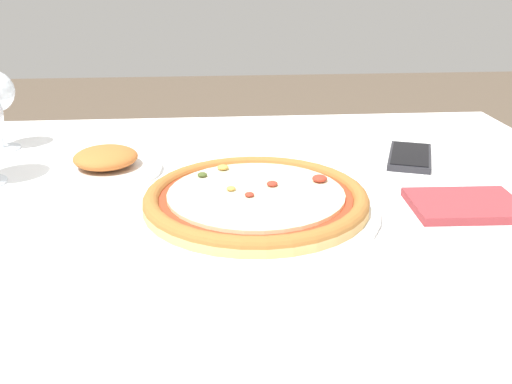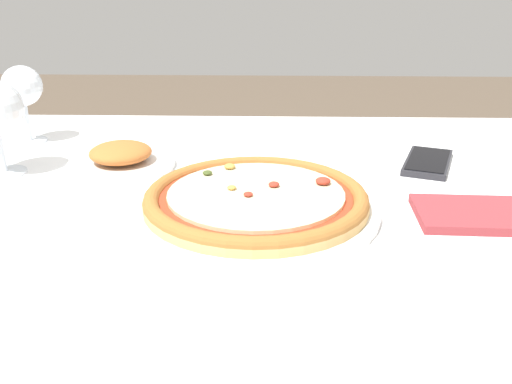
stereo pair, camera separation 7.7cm
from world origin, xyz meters
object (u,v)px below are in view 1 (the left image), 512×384
(pizza_plate, at_px, (256,201))
(cell_phone, at_px, (410,156))
(side_plate, at_px, (106,163))
(dining_table, at_px, (220,261))

(pizza_plate, bearing_deg, cell_phone, 35.48)
(cell_phone, bearing_deg, side_plate, -177.20)
(dining_table, relative_size, cell_phone, 7.69)
(pizza_plate, xyz_separation_m, side_plate, (-0.23, 0.18, -0.00))
(dining_table, distance_m, side_plate, 0.25)
(side_plate, bearing_deg, cell_phone, 2.80)
(cell_phone, xyz_separation_m, side_plate, (-0.51, -0.03, 0.01))
(cell_phone, relative_size, side_plate, 0.90)
(pizza_plate, distance_m, cell_phone, 0.35)
(dining_table, relative_size, pizza_plate, 3.63)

